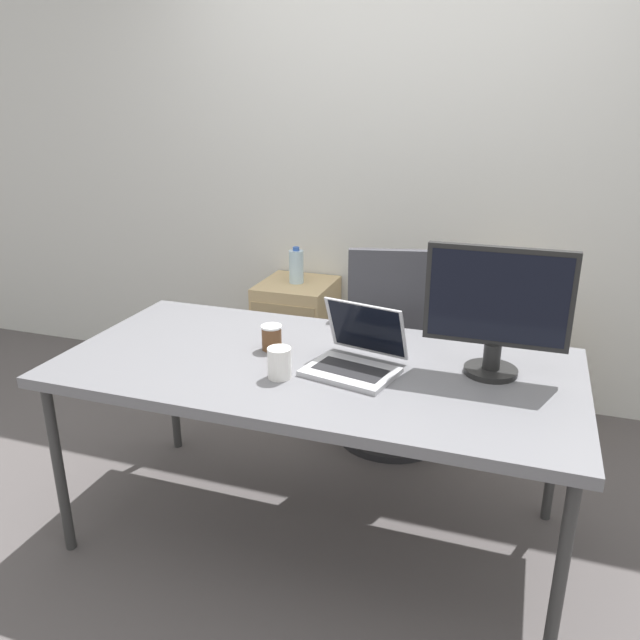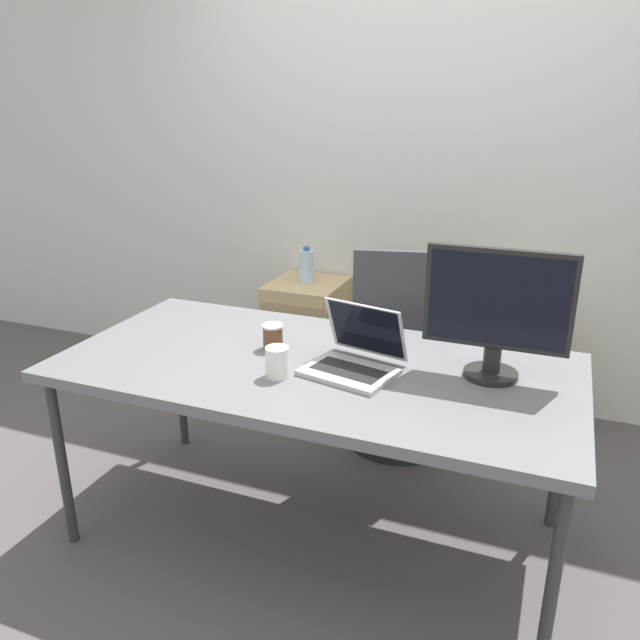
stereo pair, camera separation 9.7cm
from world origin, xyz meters
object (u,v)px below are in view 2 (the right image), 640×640
Objects in this scene: monitor at (497,311)px; coffee_cup_white at (277,362)px; office_chair at (400,375)px; cabinet_left at (307,337)px; coffee_cup_brown at (273,337)px; laptop_center at (355,357)px; cabinet_right at (508,366)px; water_bottle at (307,266)px.

monitor reaches higher than coffee_cup_white.
cabinet_left is at bearing 147.47° from office_chair.
coffee_cup_brown is at bearing -176.91° from monitor.
laptop_center is at bearing -165.63° from monitor.
cabinet_right is 1.38m from laptop_center.
coffee_cup_brown is (-0.33, -0.72, 0.41)m from office_chair.
water_bottle is 0.58× the size of laptop_center.
water_bottle is at bearing 90.00° from cabinet_left.
laptop_center is (-0.45, -1.22, 0.47)m from cabinet_right.
coffee_cup_white is at bearing -61.02° from coffee_cup_brown.
water_bottle is (-0.67, 0.43, 0.38)m from office_chair.
cabinet_right is at bearing 90.42° from monitor.
office_chair reaches higher than laptop_center.
coffee_cup_white reaches higher than cabinet_left.
office_chair is 10.85× the size of coffee_cup_brown.
laptop_center is at bearing -110.24° from cabinet_right.
water_bottle reaches higher than coffee_cup_brown.
office_chair reaches higher than cabinet_right.
cabinet_left is 6.88× the size of coffee_cup_brown.
monitor is at bearing -43.76° from cabinet_left.
water_bottle is 1.45m from coffee_cup_white.
coffee_cup_white is at bearing -158.51° from monitor.
coffee_cup_brown is at bearing -73.56° from water_bottle.
laptop_center is (0.69, -1.22, 0.04)m from water_bottle.
office_chair is at bearing -137.78° from cabinet_right.
water_bottle reaches higher than cabinet_right.
office_chair reaches higher than water_bottle.
monitor reaches higher than office_chair.
monitor is 4.45× the size of coffee_cup_white.
laptop_center reaches higher than coffee_cup_white.
cabinet_left is 1.00× the size of cabinet_right.
coffee_cup_white is (0.47, -1.38, 0.04)m from water_bottle.
office_chair is 1.03m from monitor.
monitor is at bearing 14.37° from laptop_center.
laptop_center reaches higher than cabinet_right.
cabinet_left is at bearing -90.00° from water_bottle.
laptop_center reaches higher than cabinet_left.
office_chair is 5.07× the size of water_bottle.
laptop_center reaches higher than water_bottle.
monitor is at bearing -54.56° from office_chair.
laptop_center is at bearing -88.41° from office_chair.
water_bottle is at bearing 136.18° from monitor.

